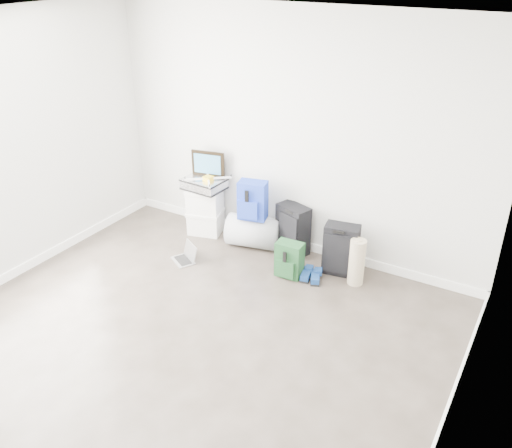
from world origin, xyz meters
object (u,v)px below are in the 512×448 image
Objects in this scene: duffel_bag at (254,232)px; carry_on at (341,250)px; briefcase at (204,184)px; laptop at (186,257)px; large_suitcase at (293,230)px; boxes_stack at (205,211)px.

carry_on is at bearing -14.74° from duffel_bag.
briefcase reaches higher than carry_on.
briefcase is at bearing 136.33° from laptop.
briefcase is at bearing 166.79° from duffel_bag.
briefcase is 1.21m from large_suitcase.
boxes_stack is 1.16m from large_suitcase.
large_suitcase is 1.02× the size of carry_on.
large_suitcase is 1.25m from laptop.
large_suitcase is 0.66m from carry_on.
carry_on is at bearing 1.24° from briefcase.
boxes_stack is 0.70m from duffel_bag.
duffel_bag is (0.69, -0.01, -0.10)m from boxes_stack.
laptop is at bearing -121.37° from large_suitcase.
duffel_bag is at bearing -15.84° from boxes_stack.
boxes_stack is at bearing 168.83° from carry_on.
large_suitcase reaches higher than duffel_bag.
laptop is (-0.95, -0.79, -0.24)m from large_suitcase.
laptop is (0.21, -0.69, -0.24)m from boxes_stack.
duffel_bag is (0.69, -0.01, -0.46)m from briefcase.
boxes_stack is 1.70× the size of laptop.
laptop is (0.21, -0.69, -0.60)m from briefcase.
boxes_stack is at bearing 166.79° from duffel_bag.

